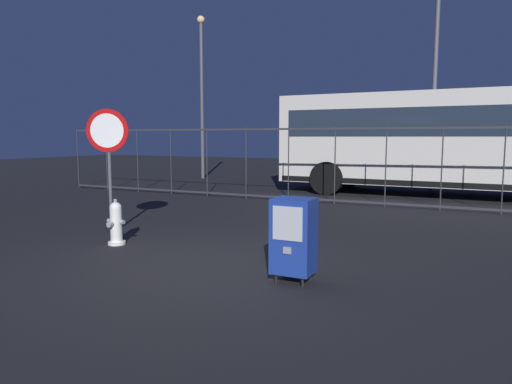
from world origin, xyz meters
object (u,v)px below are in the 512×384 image
Objects in this scene: fire_hydrant at (116,223)px; newspaper_box_primary at (294,236)px; street_light_far_left at (436,60)px; stop_sign at (108,145)px; street_light_near_right at (202,85)px; bus_near at (464,138)px.

newspaper_box_primary reaches higher than fire_hydrant.
street_light_far_left reaches higher than newspaper_box_primary.
stop_sign is 11.13m from street_light_far_left.
newspaper_box_primary is at bearing -53.64° from street_light_near_right.
stop_sign is at bearing -66.29° from street_light_near_right.
street_light_far_left is (-0.99, 1.47, 2.45)m from bus_near.
bus_near is (1.51, 9.62, 1.14)m from newspaper_box_primary.
street_light_far_left is (3.83, 10.48, 3.81)m from fire_hydrant.
fire_hydrant is 0.33× the size of stop_sign.
stop_sign is at bearing -114.67° from street_light_far_left.
newspaper_box_primary is 14.83m from street_light_near_right.
stop_sign is (-4.00, 1.24, 1.03)m from newspaper_box_primary.
fire_hydrant is 0.10× the size of street_light_far_left.
fire_hydrant is 11.79m from street_light_far_left.
street_light_near_right reaches higher than fire_hydrant.
fire_hydrant is 0.73× the size of newspaper_box_primary.
newspaper_box_primary is 0.14× the size of street_light_far_left.
bus_near is at bearing -11.33° from street_light_near_right.
stop_sign is 0.21× the size of bus_near.
street_light_near_right is (-4.57, 10.40, 2.27)m from stop_sign.
newspaper_box_primary is at bearing -10.49° from fire_hydrant.
street_light_far_left is at bearing 87.31° from newspaper_box_primary.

